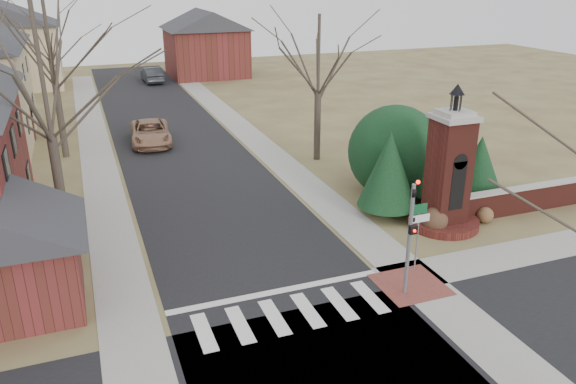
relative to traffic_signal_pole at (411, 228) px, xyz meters
name	(u,v)px	position (x,y,z in m)	size (l,w,h in m)	color
ground	(300,327)	(-4.30, -0.57, -2.59)	(120.00, 120.00, 0.00)	brown
main_street	(178,145)	(-4.30, 21.43, -2.58)	(8.00, 70.00, 0.01)	black
crosswalk_zone	(291,314)	(-4.30, 0.23, -2.58)	(8.00, 2.20, 0.02)	silver
stop_bar	(276,292)	(-4.30, 1.73, -2.58)	(8.00, 0.35, 0.02)	silver
sidewalk_right_main	(252,137)	(0.90, 21.43, -2.58)	(2.00, 60.00, 0.02)	gray
sidewalk_left	(96,153)	(-9.50, 21.43, -2.58)	(2.00, 60.00, 0.02)	gray
curb_apron	(410,285)	(0.50, 0.43, -2.57)	(2.40, 2.40, 0.02)	brown
traffic_signal_pole	(411,228)	(0.00, 0.00, 0.00)	(0.28, 0.41, 4.50)	slate
sign_post	(419,224)	(1.29, 1.41, -0.64)	(0.90, 0.07, 2.75)	slate
brick_gate_monument	(447,181)	(4.70, 4.42, -0.42)	(3.20, 3.20, 6.47)	#5B221A
brick_garden_wall	(523,199)	(9.20, 4.43, -1.93)	(7.50, 0.50, 1.30)	#5B221A
garage_left	(12,249)	(-12.82, 3.92, -0.35)	(4.80, 4.80, 4.29)	maroon
house_distant_left	(3,44)	(-16.31, 47.42, 1.66)	(10.80, 8.80, 8.53)	beige
house_distant_right	(206,42)	(3.69, 47.42, 1.06)	(8.80, 8.80, 7.30)	maroon
evergreen_near	(389,169)	(2.90, 6.43, -0.29)	(2.80, 2.80, 4.10)	#473D33
evergreen_mid	(435,148)	(6.20, 7.63, 0.01)	(3.40, 3.40, 4.70)	#473D33
evergreen_far	(479,163)	(8.20, 6.63, -0.69)	(2.40, 2.40, 3.30)	#473D33
evergreen_mass	(395,148)	(4.70, 8.93, -0.19)	(4.80, 4.80, 4.80)	black
bare_tree_0	(39,60)	(-11.30, 8.43, 5.11)	(8.05, 8.05, 11.15)	#473D33
bare_tree_1	(46,23)	(-11.30, 21.43, 5.44)	(8.40, 8.40, 11.64)	#473D33
bare_tree_2	(45,24)	(-11.80, 34.43, 4.44)	(7.35, 7.35, 10.19)	#473D33
bare_tree_3	(319,48)	(3.20, 15.43, 4.10)	(7.00, 7.00, 9.70)	#473D33
pickup_truck	(150,133)	(-5.90, 22.46, -1.83)	(2.51, 5.45, 1.51)	#A07457
distant_car	(152,75)	(-2.68, 45.19, -1.79)	(1.68, 4.81, 1.58)	#313438
dry_shrub_left	(435,220)	(3.96, 4.03, -2.02)	(1.14, 1.14, 1.14)	#4D3323
dry_shrub_right	(485,215)	(6.70, 4.03, -2.21)	(0.75, 0.75, 0.75)	brown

